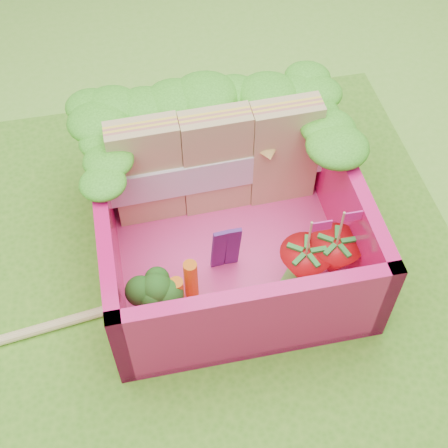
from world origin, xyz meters
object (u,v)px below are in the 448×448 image
Objects in this scene: broccoli at (156,295)px; strawberry_right at (334,258)px; sandwich_stack at (217,162)px; strawberry_left at (304,267)px; chopsticks at (15,336)px; bento_box at (228,220)px.

broccoli is 0.92m from strawberry_right.
sandwich_stack is 0.80m from strawberry_right.
sandwich_stack is 0.73m from strawberry_left.
sandwich_stack is at bearing 57.13° from broccoli.
chopsticks is at bearing -150.92° from sandwich_stack.
strawberry_right reaches higher than bento_box.
strawberry_left is (0.32, -0.63, -0.18)m from sandwich_stack.
bento_box is at bearing 136.91° from strawberry_left.
bento_box is 0.45m from strawberry_left.
chopsticks is (-1.14, -0.64, -0.35)m from sandwich_stack.
bento_box is 0.34m from sandwich_stack.
strawberry_right is 0.25× the size of chopsticks.
bento_box is 0.57m from strawberry_right.
broccoli is at bearing -176.32° from strawberry_right.
strawberry_right is at bearing 8.39° from strawberry_left.
sandwich_stack is 0.81m from broccoli.
strawberry_left is at bearing 2.64° from broccoli.
chopsticks is at bearing 177.57° from broccoli.
chopsticks is (-0.71, 0.03, -0.20)m from broccoli.
bento_box is 1.21m from chopsticks.
sandwich_stack is at bearing 29.08° from chopsticks.
strawberry_left is at bearing -171.61° from strawberry_right.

